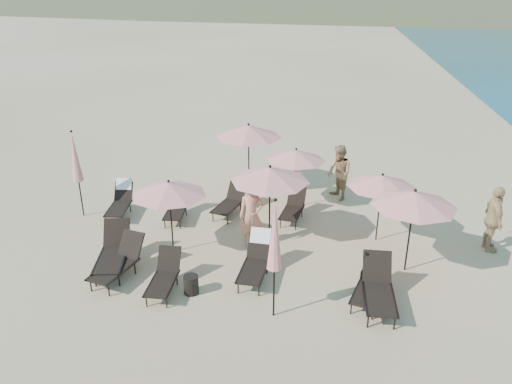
# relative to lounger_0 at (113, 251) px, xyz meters

# --- Properties ---
(ground) EXTENTS (800.00, 800.00, 0.00)m
(ground) POSITION_rel_lounger_0_xyz_m (4.53, -0.58, -0.49)
(ground) COLOR #D6BA8C
(ground) RESTS_ON ground
(lounger_0) EXTENTS (1.04, 1.92, 1.05)m
(lounger_0) POSITION_rel_lounger_0_xyz_m (0.00, 0.00, 0.00)
(lounger_0) COLOR black
(lounger_0) RESTS_ON ground
(lounger_1) EXTENTS (1.03, 1.78, 0.96)m
(lounger_1) POSITION_rel_lounger_0_xyz_m (0.33, -0.41, -0.04)
(lounger_1) COLOR black
(lounger_1) RESTS_ON ground
(lounger_2) EXTENTS (0.62, 1.51, 0.86)m
(lounger_2) POSITION_rel_lounger_0_xyz_m (1.61, -0.79, -0.09)
(lounger_2) COLOR black
(lounger_2) RESTS_ON ground
(lounger_3) EXTENTS (0.71, 1.69, 1.03)m
(lounger_3) POSITION_rel_lounger_0_xyz_m (3.69, 0.15, 0.00)
(lounger_3) COLOR black
(lounger_3) RESTS_ON ground
(lounger_4) EXTENTS (0.72, 1.79, 1.02)m
(lounger_4) POSITION_rel_lounger_0_xyz_m (6.62, -0.67, -0.01)
(lounger_4) COLOR black
(lounger_4) RESTS_ON ground
(lounger_5) EXTENTS (0.97, 1.62, 0.87)m
(lounger_5) POSITION_rel_lounger_0_xyz_m (6.44, -0.46, -0.08)
(lounger_5) COLOR black
(lounger_5) RESTS_ON ground
(lounger_6) EXTENTS (0.75, 1.64, 0.98)m
(lounger_6) POSITION_rel_lounger_0_xyz_m (-1.07, 3.09, -0.02)
(lounger_6) COLOR black
(lounger_6) RESTS_ON ground
(lounger_7) EXTENTS (0.67, 1.51, 0.85)m
(lounger_7) POSITION_rel_lounger_0_xyz_m (0.78, 3.03, -0.09)
(lounger_7) COLOR black
(lounger_7) RESTS_ON ground
(lounger_8) EXTENTS (0.97, 1.67, 0.90)m
(lounger_8) POSITION_rel_lounger_0_xyz_m (2.35, 3.63, -0.07)
(lounger_8) COLOR black
(lounger_8) RESTS_ON ground
(lounger_9) EXTENTS (0.77, 1.55, 0.85)m
(lounger_9) POSITION_rel_lounger_0_xyz_m (4.36, 3.51, -0.09)
(lounger_9) COLOR black
(lounger_9) RESTS_ON ground
(umbrella_open_0) EXTENTS (1.97, 1.97, 2.12)m
(umbrella_open_0) POSITION_rel_lounger_0_xyz_m (1.26, 1.03, 1.39)
(umbrella_open_0) COLOR black
(umbrella_open_0) RESTS_ON ground
(umbrella_open_1) EXTENTS (2.17, 2.17, 2.34)m
(umbrella_open_1) POSITION_rel_lounger_0_xyz_m (3.80, 1.94, 1.58)
(umbrella_open_1) COLOR black
(umbrella_open_1) RESTS_ON ground
(umbrella_open_2) EXTENTS (2.11, 2.11, 2.27)m
(umbrella_open_2) POSITION_rel_lounger_0_xyz_m (7.44, 0.99, 1.52)
(umbrella_open_2) COLOR black
(umbrella_open_2) RESTS_ON ground
(umbrella_open_3) EXTENTS (2.26, 2.26, 2.44)m
(umbrella_open_3) POSITION_rel_lounger_0_xyz_m (2.62, 5.63, 1.67)
(umbrella_open_3) COLOR black
(umbrella_open_3) RESTS_ON ground
(umbrella_open_4) EXTENTS (1.89, 1.89, 2.03)m
(umbrella_open_4) POSITION_rel_lounger_0_xyz_m (4.33, 4.42, 1.31)
(umbrella_open_4) COLOR black
(umbrella_open_4) RESTS_ON ground
(umbrella_open_5) EXTENTS (1.91, 1.91, 2.05)m
(umbrella_open_5) POSITION_rel_lounger_0_xyz_m (6.82, 2.53, 1.32)
(umbrella_open_5) COLOR black
(umbrella_open_5) RESTS_ON ground
(umbrella_closed_0) EXTENTS (0.33, 0.33, 2.86)m
(umbrella_closed_0) POSITION_rel_lounger_0_xyz_m (4.31, -1.39, 1.50)
(umbrella_closed_0) COLOR black
(umbrella_closed_0) RESTS_ON ground
(umbrella_closed_1) EXTENTS (0.33, 0.33, 2.80)m
(umbrella_closed_1) POSITION_rel_lounger_0_xyz_m (-2.23, 2.79, 1.46)
(umbrella_closed_1) COLOR black
(umbrella_closed_1) RESTS_ON ground
(side_table_0) EXTENTS (0.36, 0.36, 0.47)m
(side_table_0) POSITION_rel_lounger_0_xyz_m (2.27, -0.82, -0.26)
(side_table_0) COLOR black
(side_table_0) RESTS_ON ground
(side_table_1) EXTENTS (0.41, 0.41, 0.41)m
(side_table_1) POSITION_rel_lounger_0_xyz_m (6.45, 0.03, -0.28)
(side_table_1) COLOR black
(side_table_1) RESTS_ON ground
(beachgoer_a) EXTENTS (0.78, 0.62, 1.87)m
(beachgoer_a) POSITION_rel_lounger_0_xyz_m (3.33, 1.67, 0.44)
(beachgoer_a) COLOR tan
(beachgoer_a) RESTS_ON ground
(beachgoer_b) EXTENTS (1.06, 1.14, 1.87)m
(beachgoer_b) POSITION_rel_lounger_0_xyz_m (5.73, 5.30, 0.45)
(beachgoer_b) COLOR #A77D56
(beachgoer_b) RESTS_ON ground
(beachgoer_c) EXTENTS (0.50, 1.12, 1.88)m
(beachgoer_c) POSITION_rel_lounger_0_xyz_m (9.84, 2.39, 0.45)
(beachgoer_c) COLOR tan
(beachgoer_c) RESTS_ON ground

